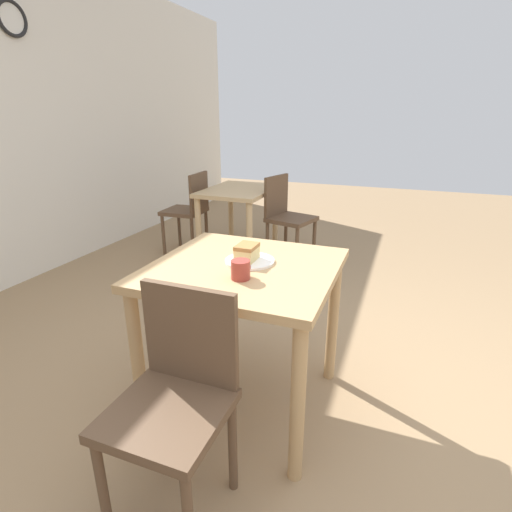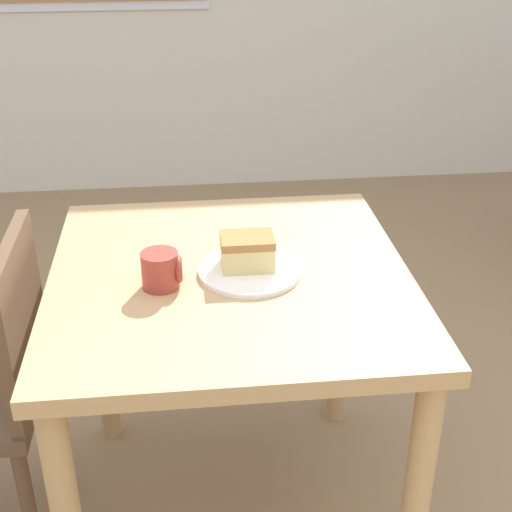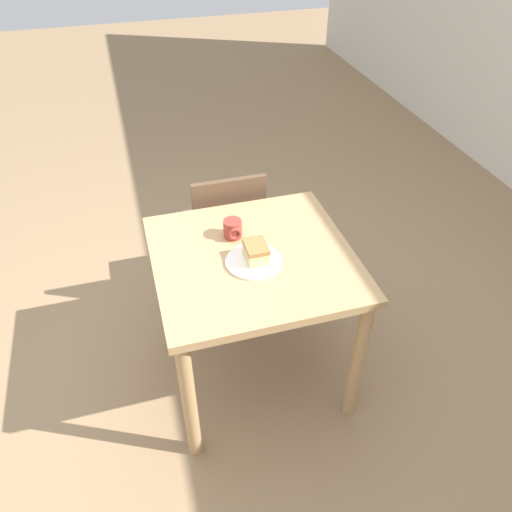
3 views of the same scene
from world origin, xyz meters
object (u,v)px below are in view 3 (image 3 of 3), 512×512
Objects in this scene: chair_near_window at (226,228)px; cake_slice at (256,252)px; coffee_mug at (233,229)px; plate at (254,261)px; dining_table_near at (253,277)px.

chair_near_window is 7.20× the size of cake_slice.
cake_slice reaches higher than coffee_mug.
cake_slice reaches higher than plate.
dining_table_near is 0.63m from chair_near_window.
plate is 0.05m from cake_slice.
cake_slice is at bearing 110.75° from plate.
plate is at bearing 11.11° from coffee_mug.
dining_table_near is 3.59× the size of plate.
dining_table_near is 0.18m from cake_slice.
dining_table_near is 7.07× the size of cake_slice.
coffee_mug is (-0.20, -0.04, 0.04)m from plate.
chair_near_window is 0.72m from plate.
plate is 2.63× the size of coffee_mug.
coffee_mug is at bearing -168.89° from plate.
cake_slice is (0.65, -0.01, 0.34)m from chair_near_window.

